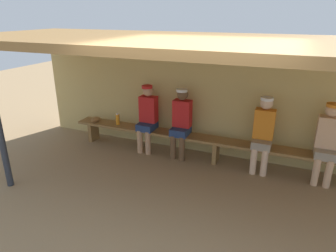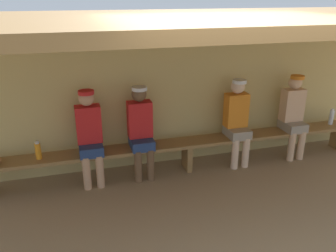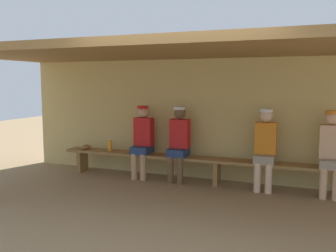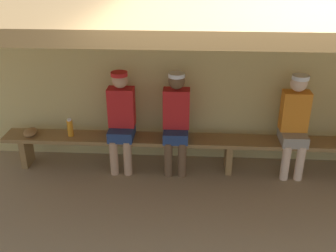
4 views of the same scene
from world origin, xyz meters
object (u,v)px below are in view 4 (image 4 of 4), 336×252
object	(u,v)px
bench	(229,144)
player_near_post	(176,118)
baseball_glove_worn	(30,132)
player_in_red	(295,121)
player_with_sunglasses	(121,117)
water_bottle_blue	(70,128)

from	to	relation	value
bench	player_near_post	size ratio (longest dim) A/B	4.46
baseball_glove_worn	player_in_red	bearing A→B (deg)	-90.33
player_with_sunglasses	player_in_red	distance (m)	2.22
player_with_sunglasses	baseball_glove_worn	size ratio (longest dim) A/B	5.60
bench	player_in_red	world-z (taller)	player_in_red
player_in_red	player_with_sunglasses	bearing A→B (deg)	180.00
water_bottle_blue	baseball_glove_worn	bearing A→B (deg)	-178.48
water_bottle_blue	bench	bearing A→B (deg)	0.26
player_in_red	player_near_post	bearing A→B (deg)	180.00
player_in_red	bench	bearing A→B (deg)	-179.75
player_with_sunglasses	player_near_post	xyz separation A→B (m)	(0.71, 0.00, 0.00)
player_with_sunglasses	player_in_red	world-z (taller)	same
bench	water_bottle_blue	distance (m)	2.11
bench	player_with_sunglasses	size ratio (longest dim) A/B	4.46
bench	water_bottle_blue	size ratio (longest dim) A/B	24.53
bench	player_near_post	xyz separation A→B (m)	(-0.70, 0.00, 0.36)
player_with_sunglasses	player_near_post	bearing A→B (deg)	0.00
player_in_red	player_near_post	distance (m)	1.50
player_near_post	water_bottle_blue	xyz separation A→B (m)	(-1.40, -0.01, -0.17)
player_with_sunglasses	water_bottle_blue	size ratio (longest dim) A/B	5.50
player_with_sunglasses	water_bottle_blue	distance (m)	0.71
player_with_sunglasses	water_bottle_blue	world-z (taller)	player_with_sunglasses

